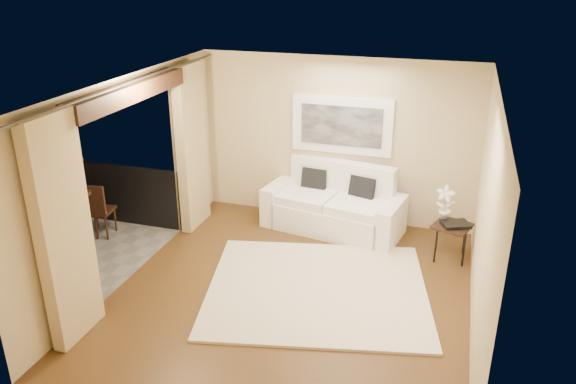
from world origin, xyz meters
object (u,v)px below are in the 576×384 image
at_px(bistro_table, 63,199).
at_px(side_table, 452,229).
at_px(balcony_chair_far, 96,207).
at_px(ice_bucket, 55,184).
at_px(orchid, 445,203).
at_px(sofa, 335,206).
at_px(balcony_chair_near, 75,225).

bearing_deg(bistro_table, side_table, 13.04).
height_order(balcony_chair_far, ice_bucket, ice_bucket).
distance_m(bistro_table, balcony_chair_far, 0.52).
height_order(orchid, ice_bucket, orchid).
height_order(side_table, orchid, orchid).
relative_size(sofa, balcony_chair_near, 2.52).
bearing_deg(sofa, side_table, -5.35).
distance_m(side_table, orchid, 0.37).
distance_m(bistro_table, balcony_chair_near, 0.53).
bearing_deg(orchid, balcony_chair_near, -161.19).
xyz_separation_m(side_table, bistro_table, (-5.57, -1.29, 0.28)).
distance_m(balcony_chair_far, ice_bucket, 0.69).
distance_m(sofa, bistro_table, 4.16).
bearing_deg(ice_bucket, sofa, 23.21).
xyz_separation_m(orchid, balcony_chair_far, (-5.15, -1.07, -0.28)).
xyz_separation_m(side_table, orchid, (-0.13, 0.14, 0.32)).
relative_size(side_table, balcony_chair_far, 0.69).
relative_size(sofa, balcony_chair_far, 2.57).
distance_m(sofa, side_table, 1.90).
xyz_separation_m(orchid, ice_bucket, (-5.63, -1.32, 0.14)).
bearing_deg(side_table, balcony_chair_near, -163.02).
distance_m(orchid, ice_bucket, 5.79).
height_order(bistro_table, balcony_chair_far, balcony_chair_far).
bearing_deg(balcony_chair_near, side_table, 0.32).
bearing_deg(balcony_chair_near, sofa, 15.28).
distance_m(side_table, ice_bucket, 5.91).
distance_m(balcony_chair_far, balcony_chair_near, 0.66).
height_order(sofa, balcony_chair_near, sofa).
distance_m(sofa, ice_bucket, 4.32).
height_order(side_table, balcony_chair_far, balcony_chair_far).
bearing_deg(orchid, bistro_table, -165.29).
bearing_deg(balcony_chair_near, ice_bucket, 128.77).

